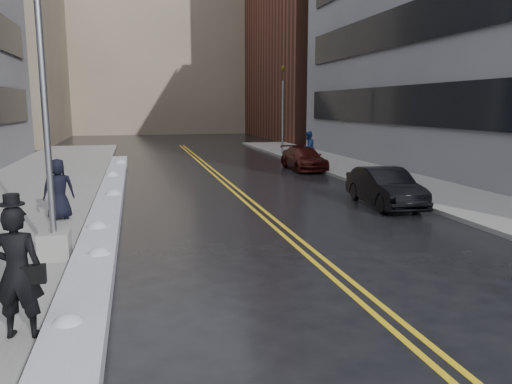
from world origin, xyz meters
TOP-DOWN VIEW (x-y plane):
  - ground at (0.00, 0.00)m, footprint 160.00×160.00m
  - sidewalk_west at (-5.75, 10.00)m, footprint 5.50×50.00m
  - sidewalk_east at (10.00, 10.00)m, footprint 4.00×50.00m
  - lane_line_left at (2.35, 10.00)m, footprint 0.12×50.00m
  - lane_line_right at (2.65, 10.00)m, footprint 0.12×50.00m
  - snow_ridge at (-2.45, 8.00)m, footprint 0.90×30.00m
  - building_east_far at (19.00, 42.00)m, footprint 14.00×20.00m
  - building_far at (2.00, 60.00)m, footprint 36.00×16.00m
  - lamppost at (-3.30, 2.00)m, footprint 0.65×0.65m
  - fire_hydrant at (9.00, 10.00)m, footprint 0.26×0.26m
  - traffic_signal at (8.50, 24.00)m, footprint 0.16×0.20m
  - pedestrian_fedora at (-3.20, -1.91)m, footprint 0.78×0.58m
  - pedestrian_c at (-3.74, 6.09)m, footprint 0.96×0.71m
  - pedestrian_east at (8.20, 17.79)m, footprint 1.16×1.13m
  - car_black at (6.97, 6.27)m, footprint 1.63×4.13m
  - car_maroon at (7.50, 16.53)m, footprint 1.77×4.28m

SIDE VIEW (x-z plane):
  - ground at x=0.00m, z-range 0.00..0.00m
  - lane_line_left at x=2.35m, z-range 0.00..0.01m
  - lane_line_right at x=2.65m, z-range 0.00..0.01m
  - sidewalk_west at x=-5.75m, z-range 0.00..0.15m
  - sidewalk_east at x=10.00m, z-range 0.00..0.15m
  - snow_ridge at x=-2.45m, z-range 0.00..0.34m
  - fire_hydrant at x=9.00m, z-range 0.18..0.91m
  - car_maroon at x=7.50m, z-range 0.00..1.24m
  - car_black at x=6.97m, z-range 0.00..1.34m
  - pedestrian_c at x=-3.74m, z-range 0.15..1.96m
  - pedestrian_east at x=8.20m, z-range 0.15..2.04m
  - pedestrian_fedora at x=-3.20m, z-range 0.15..2.12m
  - lamppost at x=-3.30m, z-range -1.28..6.35m
  - traffic_signal at x=8.50m, z-range 0.40..6.40m
  - building_far at x=2.00m, z-range 0.00..22.00m
  - building_east_far at x=19.00m, z-range 0.00..28.00m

